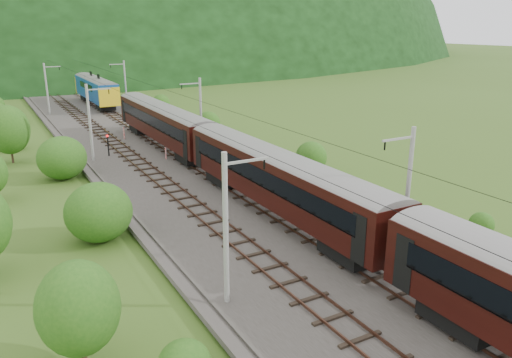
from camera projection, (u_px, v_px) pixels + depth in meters
ground at (323, 278)px, 28.91m from camera, size 600.00×600.00×0.00m
railbed at (243, 219)px, 37.19m from camera, size 14.00×220.00×0.30m
track_left at (213, 222)px, 36.01m from camera, size 2.40×220.00×0.27m
track_right at (270, 211)px, 38.25m from camera, size 2.40×220.00×0.27m
catenary_left at (90, 121)px, 51.36m from camera, size 2.54×192.28×8.00m
catenary_right at (200, 111)px, 57.08m from camera, size 2.54×192.28×8.00m
overhead_wires at (242, 128)px, 35.12m from camera, size 4.83×198.00×0.03m
mountain_main at (6, 54)px, 245.44m from camera, size 504.00×360.00×244.00m
train at (277, 170)px, 36.52m from camera, size 3.31×133.20×5.77m
hazard_post_near at (124, 133)px, 62.28m from camera, size 0.16×0.16×1.48m
hazard_post_far at (166, 153)px, 52.96m from camera, size 0.14×0.14×1.28m
signal at (108, 144)px, 54.04m from camera, size 0.26×0.26×2.35m
vegetation_left at (57, 225)px, 30.33m from camera, size 11.91×141.08×6.14m
vegetation_right at (410, 204)px, 36.60m from camera, size 5.72×103.41×3.15m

